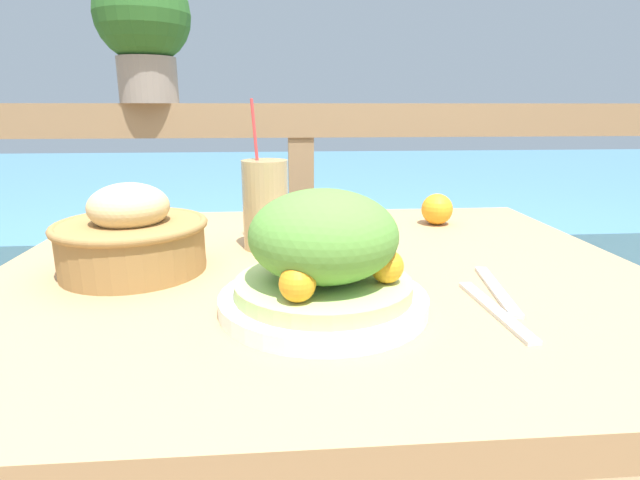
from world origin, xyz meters
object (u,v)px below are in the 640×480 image
(salad_plate, at_px, (323,259))
(bread_basket, at_px, (132,236))
(potted_plant, at_px, (143,25))
(drink_glass, at_px, (266,205))

(salad_plate, bearing_deg, bread_basket, 147.60)
(bread_basket, distance_m, potted_plant, 0.80)
(salad_plate, xyz_separation_m, bread_basket, (-0.27, 0.17, -0.01))
(potted_plant, bearing_deg, salad_plate, -65.32)
(bread_basket, bearing_deg, potted_plant, 100.28)
(drink_glass, xyz_separation_m, potted_plant, (-0.32, 0.58, 0.36))
(drink_glass, xyz_separation_m, bread_basket, (-0.19, -0.11, -0.02))
(drink_glass, height_order, potted_plant, potted_plant)
(salad_plate, height_order, drink_glass, drink_glass)
(bread_basket, relative_size, potted_plant, 0.64)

